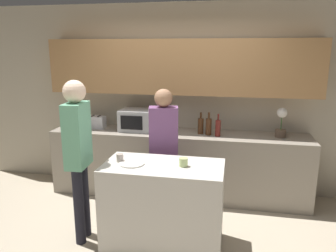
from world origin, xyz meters
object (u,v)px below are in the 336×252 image
bottle_2 (218,128)px  plate_on_island (132,163)px  person_center (78,147)px  bottle_1 (209,126)px  bottle_0 (201,126)px  potted_plant (281,123)px  cup_1 (120,158)px  microwave (139,120)px  toaster (96,122)px  person_left (164,144)px  cup_0 (183,162)px

bottle_2 → plate_on_island: size_ratio=1.17×
person_center → bottle_1: bearing=131.4°
bottle_0 → potted_plant: bearing=1.5°
cup_1 → person_center: (-0.43, -0.07, 0.11)m
bottle_1 → microwave: bearing=175.9°
bottle_1 → plate_on_island: bearing=-118.2°
toaster → person_center: (0.40, -1.37, 0.05)m
bottle_1 → bottle_2: bearing=-17.4°
toaster → person_left: 1.38m
toaster → person_left: size_ratio=0.16×
bottle_0 → cup_0: bottle_0 is taller
person_left → toaster: bearing=-43.2°
cup_0 → bottle_0: bearing=88.1°
toaster → potted_plant: size_ratio=0.66×
potted_plant → cup_1: size_ratio=4.64×
toaster → bottle_0: bottle_0 is taller
bottle_2 → potted_plant: bearing=7.9°
potted_plant → bottle_0: 1.06m
microwave → plate_on_island: 1.40m
potted_plant → toaster: bearing=-180.0°
plate_on_island → person_left: (0.20, 0.63, 0.04)m
cup_0 → person_left: person_left is taller
bottle_0 → cup_1: 1.47m
person_left → person_center: (-0.78, -0.65, 0.10)m
toaster → person_left: bearing=-31.5°
plate_on_island → person_center: bearing=-178.0°
toaster → person_center: person_center is taller
toaster → bottle_2: (1.78, -0.11, 0.03)m
bottle_1 → person_center: person_center is taller
bottle_1 → cup_0: (-0.16, -1.23, -0.09)m
potted_plant → plate_on_island: size_ratio=1.52×
plate_on_island → potted_plant: bearing=39.7°
potted_plant → bottle_0: (-1.06, -0.03, -0.08)m
person_center → cup_1: bearing=94.6°
cup_0 → microwave: bearing=122.9°
toaster → cup_0: bearing=-41.0°
bottle_0 → microwave: bearing=178.4°
plate_on_island → cup_0: bearing=4.8°
bottle_1 → cup_1: size_ratio=3.68×
microwave → person_center: size_ratio=0.29×
bottle_0 → person_left: person_left is taller
microwave → bottle_1: 1.00m
potted_plant → cup_0: bearing=-130.1°
plate_on_island → person_center: size_ratio=0.15×
toaster → bottle_0: (1.54, -0.03, 0.02)m
microwave → bottle_2: size_ratio=1.72×
bottle_0 → person_left: bearing=-118.3°
bottle_2 → plate_on_island: (-0.81, -1.24, -0.12)m
bottle_1 → plate_on_island: 1.46m
bottle_1 → cup_0: bottle_1 is taller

